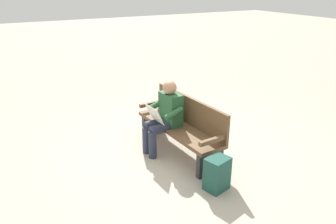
# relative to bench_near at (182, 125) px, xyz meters

# --- Properties ---
(ground_plane) EXTENTS (40.00, 40.00, 0.00)m
(ground_plane) POSITION_rel_bench_near_xyz_m (-0.00, 0.07, -0.46)
(ground_plane) COLOR #B7AD99
(bench_near) EXTENTS (1.83, 0.60, 0.90)m
(bench_near) POSITION_rel_bench_near_xyz_m (0.00, 0.00, 0.00)
(bench_near) COLOR brown
(bench_near) RESTS_ON ground
(person_seated) EXTENTS (0.59, 0.59, 1.18)m
(person_seated) POSITION_rel_bench_near_xyz_m (0.14, 0.24, 0.17)
(person_seated) COLOR #23512D
(person_seated) RESTS_ON ground
(backpack) EXTENTS (0.34, 0.35, 0.47)m
(backpack) POSITION_rel_bench_near_xyz_m (-1.14, 0.14, -0.23)
(backpack) COLOR #1E4C42
(backpack) RESTS_ON ground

